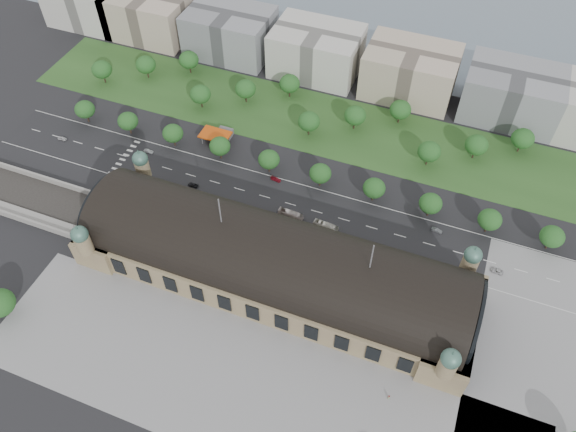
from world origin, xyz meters
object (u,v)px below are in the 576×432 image
(traffic_car_2, at_px, (193,185))
(bus_east, at_px, (326,226))
(traffic_car_3, at_px, (276,179))
(traffic_car_4, at_px, (322,223))
(traffic_car_5, at_px, (437,230))
(parked_car_2, at_px, (205,202))
(petrol_station, at_px, (221,134))
(parked_car_5, at_px, (199,209))
(parked_car_0, at_px, (124,186))
(parked_car_1, at_px, (142,191))
(parked_car_4, at_px, (239,221))
(pedestrian_0, at_px, (389,397))
(traffic_car_0, at_px, (62,138))
(traffic_car_6, at_px, (497,271))
(parked_car_3, at_px, (211,212))
(traffic_car_1, at_px, (148,151))
(bus_west, at_px, (251,211))
(parked_car_6, at_px, (216,209))
(bus_mid, at_px, (291,214))

(traffic_car_2, relative_size, bus_east, 0.44)
(traffic_car_3, height_order, traffic_car_4, traffic_car_4)
(traffic_car_5, bearing_deg, parked_car_2, 109.43)
(petrol_station, relative_size, traffic_car_4, 3.33)
(traffic_car_2, height_order, parked_car_5, parked_car_5)
(parked_car_2, bearing_deg, traffic_car_2, -152.76)
(parked_car_0, relative_size, parked_car_1, 1.05)
(parked_car_4, bearing_deg, parked_car_0, -124.49)
(parked_car_0, distance_m, pedestrian_0, 142.38)
(traffic_car_0, distance_m, traffic_car_5, 177.65)
(traffic_car_0, height_order, traffic_car_6, traffic_car_0)
(traffic_car_0, height_order, traffic_car_3, traffic_car_0)
(traffic_car_0, bearing_deg, parked_car_3, 79.62)
(traffic_car_1, distance_m, traffic_car_4, 90.17)
(petrol_station, height_order, bus_west, petrol_station)
(traffic_car_3, xyz_separation_m, traffic_car_5, (72.58, -3.29, 0.05))
(parked_car_6, xyz_separation_m, pedestrian_0, (88.95, -53.75, 0.28))
(parked_car_0, height_order, bus_west, bus_west)
(traffic_car_2, height_order, traffic_car_3, traffic_car_3)
(traffic_car_3, bearing_deg, pedestrian_0, -129.98)
(traffic_car_3, xyz_separation_m, parked_car_6, (-16.96, -25.50, 0.02))
(traffic_car_2, height_order, parked_car_1, parked_car_1)
(parked_car_4, xyz_separation_m, parked_car_5, (-18.80, 0.00, -0.08))
(parked_car_4, bearing_deg, bus_west, 123.08)
(traffic_car_3, height_order, traffic_car_5, traffic_car_5)
(parked_car_6, bearing_deg, traffic_car_1, -147.18)
(traffic_car_0, distance_m, traffic_car_4, 132.30)
(parked_car_5, bearing_deg, bus_east, 63.45)
(traffic_car_4, bearing_deg, traffic_car_6, 93.11)
(bus_west, height_order, bus_mid, bus_mid)
(traffic_car_2, height_order, pedestrian_0, pedestrian_0)
(parked_car_3, relative_size, bus_west, 0.40)
(traffic_car_6, bearing_deg, parked_car_6, -81.84)
(parked_car_3, relative_size, bus_east, 0.41)
(traffic_car_2, distance_m, pedestrian_0, 122.03)
(pedestrian_0, bearing_deg, traffic_car_0, 174.37)
(parked_car_6, relative_size, bus_east, 0.45)
(traffic_car_0, distance_m, parked_car_0, 46.92)
(parked_car_6, bearing_deg, traffic_car_3, 113.95)
(bus_east, bearing_deg, traffic_car_2, 93.35)
(bus_east, bearing_deg, parked_car_2, 101.16)
(petrol_station, bearing_deg, traffic_car_5, -10.37)
(petrol_station, bearing_deg, parked_car_4, -56.18)
(traffic_car_5, bearing_deg, parked_car_3, 112.43)
(traffic_car_3, height_order, parked_car_4, parked_car_4)
(petrol_station, height_order, traffic_car_5, petrol_station)
(parked_car_2, height_order, parked_car_5, parked_car_2)
(parked_car_0, distance_m, parked_car_1, 9.08)
(parked_car_1, height_order, parked_car_4, parked_car_4)
(traffic_car_0, xyz_separation_m, parked_car_5, (81.01, -16.16, -0.11))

